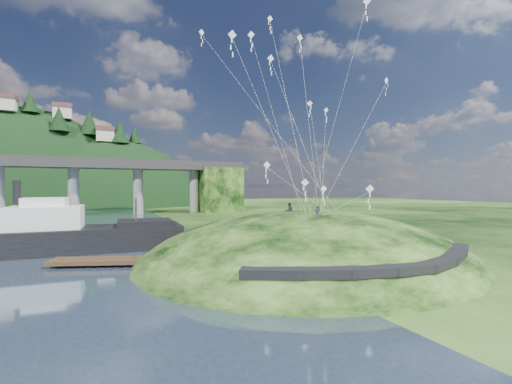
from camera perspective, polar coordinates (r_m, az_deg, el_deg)
name	(u,v)px	position (r m, az deg, el deg)	size (l,w,h in m)	color
ground	(244,273)	(31.02, -1.96, -13.28)	(320.00, 320.00, 0.00)	black
grass_hill	(307,274)	(36.84, 8.55, -13.39)	(36.00, 32.00, 13.00)	black
footpath	(394,263)	(26.96, 21.95, -10.99)	(22.29, 5.84, 0.83)	black
bridge	(27,177)	(98.72, -33.91, 2.02)	(160.00, 11.00, 15.00)	#2D2B2B
work_barge	(73,234)	(45.28, -28.14, -6.19)	(24.03, 8.10, 8.27)	black
wooden_dock	(135,260)	(35.53, -19.45, -10.68)	(15.52, 7.88, 1.12)	#3B2818
kite_flyers	(297,203)	(36.44, 6.77, -1.87)	(1.05, 5.92, 1.87)	#272C35
kite_swarm	(295,91)	(39.65, 6.51, 16.32)	(17.64, 15.94, 21.76)	white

